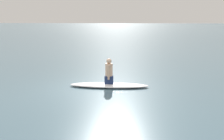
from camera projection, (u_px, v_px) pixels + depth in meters
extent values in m
plane|color=slate|center=(90.00, 89.00, 9.59)|extent=(400.00, 400.00, 0.00)
ellipsoid|color=white|center=(109.00, 85.00, 9.86)|extent=(0.91, 3.07, 0.14)
cube|color=navy|center=(109.00, 80.00, 9.82)|extent=(0.28, 0.33, 0.30)
cylinder|color=#D6AD8E|center=(109.00, 70.00, 9.74)|extent=(0.29, 0.29, 0.50)
sphere|color=#D6AD8E|center=(109.00, 61.00, 9.68)|extent=(0.20, 0.20, 0.20)
cylinder|color=#D6AD8E|center=(109.00, 71.00, 9.92)|extent=(0.08, 0.08, 0.55)
cylinder|color=#D6AD8E|center=(109.00, 72.00, 9.59)|extent=(0.08, 0.08, 0.55)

